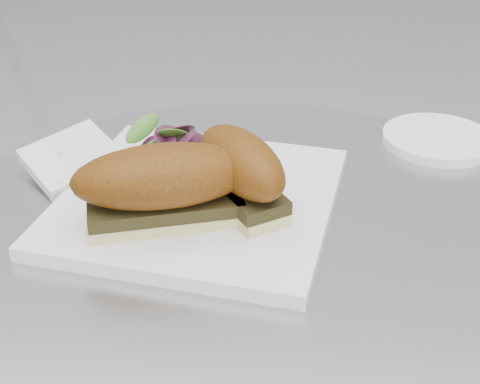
{
  "coord_description": "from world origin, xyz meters",
  "views": [
    {
      "loc": [
        0.04,
        -0.56,
        1.11
      ],
      "look_at": [
        -0.01,
        0.03,
        0.77
      ],
      "focal_mm": 50.0,
      "sensor_mm": 36.0,
      "label": 1
    }
  ],
  "objects_px": {
    "plate": "(198,200)",
    "saucer": "(438,139)",
    "sandwich_right": "(241,169)",
    "sandwich_left": "(164,184)"
  },
  "relations": [
    {
      "from": "plate",
      "to": "saucer",
      "type": "xyz_separation_m",
      "value": [
        0.29,
        0.18,
        -0.0
      ]
    },
    {
      "from": "sandwich_right",
      "to": "saucer",
      "type": "xyz_separation_m",
      "value": [
        0.24,
        0.2,
        -0.05
      ]
    },
    {
      "from": "sandwich_right",
      "to": "saucer",
      "type": "relative_size",
      "value": 1.08
    },
    {
      "from": "sandwich_left",
      "to": "saucer",
      "type": "xyz_separation_m",
      "value": [
        0.31,
        0.23,
        -0.05
      ]
    },
    {
      "from": "saucer",
      "to": "sandwich_left",
      "type": "bearing_deg",
      "value": -143.36
    },
    {
      "from": "sandwich_right",
      "to": "sandwich_left",
      "type": "bearing_deg",
      "value": -97.32
    },
    {
      "from": "sandwich_left",
      "to": "saucer",
      "type": "bearing_deg",
      "value": 20.17
    },
    {
      "from": "sandwich_left",
      "to": "sandwich_right",
      "type": "height_order",
      "value": "same"
    },
    {
      "from": "plate",
      "to": "sandwich_right",
      "type": "height_order",
      "value": "sandwich_right"
    },
    {
      "from": "sandwich_right",
      "to": "plate",
      "type": "bearing_deg",
      "value": -144.47
    }
  ]
}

